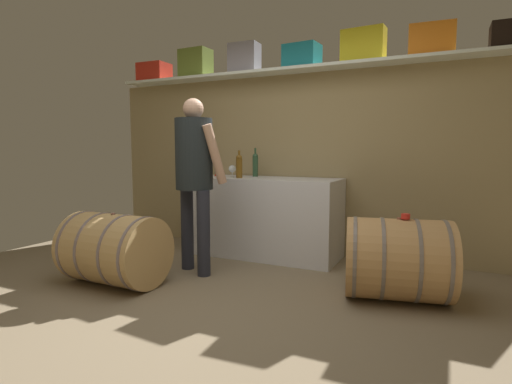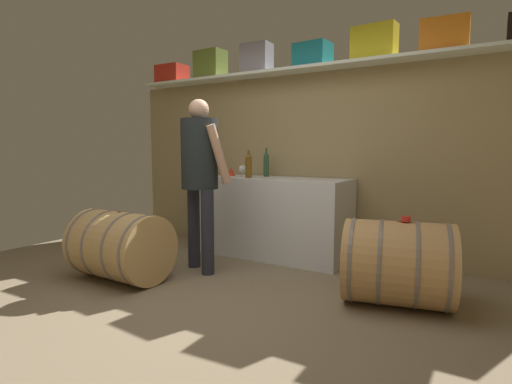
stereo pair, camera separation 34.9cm
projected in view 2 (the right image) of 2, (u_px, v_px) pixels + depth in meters
name	position (u px, v px, depth m)	size (l,w,h in m)	color
ground_plane	(237.00, 293.00, 3.43)	(6.31, 7.45, 0.02)	#7D6C53
back_wall_panel	(314.00, 164.00, 4.67)	(5.11, 0.10, 2.06)	#9B865A
high_shelf_board	(310.00, 69.00, 4.44)	(4.70, 0.40, 0.03)	silver
toolcase_red	(172.00, 75.00, 5.48)	(0.38, 0.29, 0.24)	red
toolcase_olive	(210.00, 65.00, 5.13)	(0.38, 0.25, 0.35)	olive
toolcase_grey	(257.00, 59.00, 4.77)	(0.34, 0.22, 0.35)	gray
toolcase_teal	(313.00, 55.00, 4.41)	(0.38, 0.27, 0.26)	#167582
toolcase_yellow	(374.00, 43.00, 4.06)	(0.44, 0.19, 0.34)	yellow
toolcase_orange	(445.00, 36.00, 3.72)	(0.41, 0.29, 0.29)	orange
work_cabinet	(274.00, 217.00, 4.56)	(1.66, 0.66, 0.88)	white
wine_bottle_green	(266.00, 164.00, 4.74)	(0.07, 0.07, 0.33)	#2D4F33
wine_bottle_amber	(249.00, 166.00, 4.52)	(0.07, 0.07, 0.31)	brown
wine_glass	(243.00, 169.00, 4.65)	(0.08, 0.08, 0.14)	white
red_funnel	(231.00, 171.00, 4.91)	(0.11, 0.11, 0.10)	red
wine_barrel_near	(398.00, 263.00, 3.11)	(0.92, 0.80, 0.66)	tan
wine_barrel_far	(121.00, 246.00, 3.72)	(0.85, 0.65, 0.64)	tan
tasting_cup	(406.00, 219.00, 3.05)	(0.07, 0.07, 0.04)	red
winemaker_pouring	(200.00, 167.00, 3.94)	(0.54, 0.47, 1.68)	#272935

